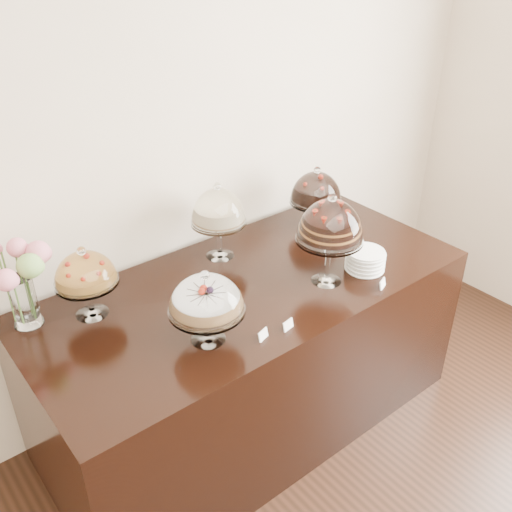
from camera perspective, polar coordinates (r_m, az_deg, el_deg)
wall_back at (r=2.79m, az=-13.58°, el=10.10°), size 5.00×0.04×3.00m
display_counter at (r=3.07m, az=-0.59°, el=-9.77°), size 2.20×1.00×0.90m
cake_stand_sugar_sponge at (r=2.33m, az=-5.01°, el=-4.21°), size 0.32×0.32×0.34m
cake_stand_choco_layer at (r=2.68m, az=7.45°, el=3.19°), size 0.32×0.32×0.47m
cake_stand_cheesecake at (r=2.91m, az=-3.79°, el=4.64°), size 0.29×0.29×0.42m
cake_stand_dark_choco at (r=3.24m, az=6.03°, el=6.56°), size 0.30×0.30×0.37m
cake_stand_fruit_tart at (r=2.58m, az=-16.72°, el=-1.56°), size 0.28×0.28×0.35m
flower_vase at (r=2.58m, az=-22.80°, el=-1.69°), size 0.31×0.30×0.44m
plate_stack at (r=2.94m, az=10.87°, el=-0.42°), size 0.20×0.20×0.10m
price_card_left at (r=2.44m, az=0.72°, el=-7.88°), size 0.06×0.03×0.04m
price_card_right at (r=2.82m, az=12.54°, el=-2.72°), size 0.06×0.04×0.04m
price_card_extra at (r=2.50m, az=3.23°, el=-6.90°), size 0.06×0.03×0.04m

